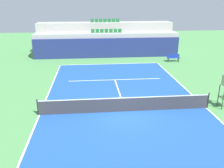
# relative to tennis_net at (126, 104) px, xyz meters

# --- Properties ---
(ground_plane) EXTENTS (80.00, 80.00, 0.00)m
(ground_plane) POSITION_rel_tennis_net_xyz_m (0.00, 0.00, -0.51)
(ground_plane) COLOR #4C8C4C
(court_surface) EXTENTS (11.00, 24.00, 0.01)m
(court_surface) POSITION_rel_tennis_net_xyz_m (0.00, 0.00, -0.50)
(court_surface) COLOR #1E4C99
(court_surface) RESTS_ON ground_plane
(baseline_far) EXTENTS (11.00, 0.10, 0.00)m
(baseline_far) POSITION_rel_tennis_net_xyz_m (0.00, 11.95, -0.50)
(baseline_far) COLOR white
(baseline_far) RESTS_ON court_surface
(sideline_left) EXTENTS (0.10, 24.00, 0.00)m
(sideline_left) POSITION_rel_tennis_net_xyz_m (-5.45, 0.00, -0.50)
(sideline_left) COLOR white
(sideline_left) RESTS_ON court_surface
(sideline_right) EXTENTS (0.10, 24.00, 0.00)m
(sideline_right) POSITION_rel_tennis_net_xyz_m (5.45, 0.00, -0.50)
(sideline_right) COLOR white
(sideline_right) RESTS_ON court_surface
(service_line_far) EXTENTS (8.26, 0.10, 0.00)m
(service_line_far) POSITION_rel_tennis_net_xyz_m (0.00, 6.40, -0.50)
(service_line_far) COLOR white
(service_line_far) RESTS_ON court_surface
(centre_service_line) EXTENTS (0.10, 6.40, 0.00)m
(centre_service_line) POSITION_rel_tennis_net_xyz_m (0.00, 3.20, -0.50)
(centre_service_line) COLOR white
(centre_service_line) RESTS_ON court_surface
(back_wall) EXTENTS (17.83, 0.30, 2.39)m
(back_wall) POSITION_rel_tennis_net_xyz_m (0.00, 15.07, 0.68)
(back_wall) COLOR navy
(back_wall) RESTS_ON ground_plane
(stands_tier_lower) EXTENTS (17.83, 2.40, 2.89)m
(stands_tier_lower) POSITION_rel_tennis_net_xyz_m (0.00, 16.42, 0.94)
(stands_tier_lower) COLOR #9E9E99
(stands_tier_lower) RESTS_ON ground_plane
(stands_tier_upper) EXTENTS (17.83, 2.40, 3.95)m
(stands_tier_upper) POSITION_rel_tennis_net_xyz_m (0.00, 18.82, 1.47)
(stands_tier_upper) COLOR #9E9E99
(stands_tier_upper) RESTS_ON ground_plane
(seating_row_lower) EXTENTS (3.86, 0.44, 0.44)m
(seating_row_lower) POSITION_rel_tennis_net_xyz_m (0.00, 16.51, 2.51)
(seating_row_lower) COLOR #1E6633
(seating_row_lower) RESTS_ON stands_tier_lower
(seating_row_upper) EXTENTS (3.86, 0.44, 0.44)m
(seating_row_upper) POSITION_rel_tennis_net_xyz_m (0.00, 18.91, 3.57)
(seating_row_upper) COLOR #1E6633
(seating_row_upper) RESTS_ON stands_tier_upper
(tennis_net) EXTENTS (11.08, 0.08, 1.07)m
(tennis_net) POSITION_rel_tennis_net_xyz_m (0.00, 0.00, 0.00)
(tennis_net) COLOR black
(tennis_net) RESTS_ON court_surface
(player_bench) EXTENTS (1.50, 0.40, 0.85)m
(player_bench) POSITION_rel_tennis_net_xyz_m (7.45, 12.42, -0.00)
(player_bench) COLOR navy
(player_bench) RESTS_ON ground_plane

